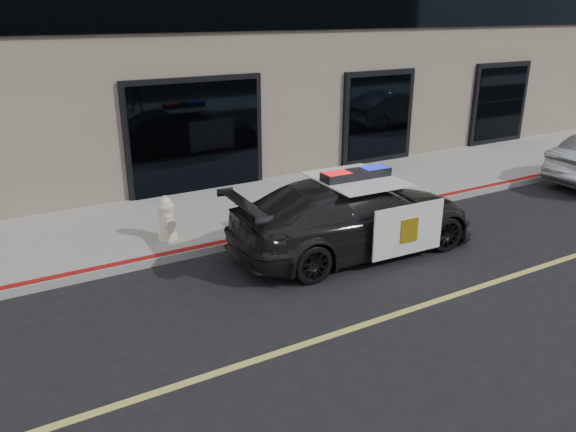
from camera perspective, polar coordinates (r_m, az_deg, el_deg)
ground at (r=9.11m, az=13.66°, el=-8.81°), size 120.00×120.00×0.00m
sidewalk_n at (r=13.00m, az=-2.14°, el=1.12°), size 60.00×3.50×0.15m
police_car at (r=10.59m, az=6.77°, el=0.11°), size 2.43×5.00×1.59m
fire_hydrant at (r=11.04m, az=-12.22°, el=-0.27°), size 0.39×0.54×0.86m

